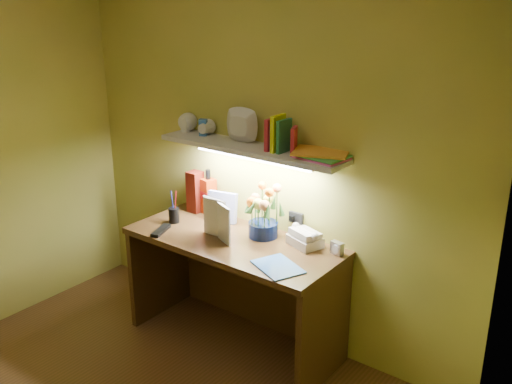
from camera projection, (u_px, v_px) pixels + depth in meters
desk at (234, 292)px, 3.70m from camera, size 1.40×0.60×0.75m
flower_bouquet at (263, 212)px, 3.56m from camera, size 0.27×0.27×0.33m
telephone at (305, 237)px, 3.46m from camera, size 0.23×0.20×0.12m
desk_clock at (337, 248)px, 3.36m from camera, size 0.08×0.05×0.08m
whisky_bottle at (209, 192)px, 3.95m from camera, size 0.10×0.10×0.32m
whisky_box at (195, 192)px, 3.98m from camera, size 0.10×0.10×0.29m
pen_cup at (174, 210)px, 3.81m from camera, size 0.08×0.08×0.17m
art_card at (222, 207)px, 3.82m from camera, size 0.21×0.09×0.20m
tv_remote at (161, 230)px, 3.68m from camera, size 0.11×0.20×0.02m
blue_folder at (278, 267)px, 3.20m from camera, size 0.34×0.30×0.01m
desk_book_a at (204, 214)px, 3.64m from camera, size 0.19×0.03×0.25m
desk_book_b at (218, 219)px, 3.57m from camera, size 0.17×0.09×0.24m
wall_shelf at (250, 143)px, 3.52m from camera, size 1.32×0.33×0.25m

